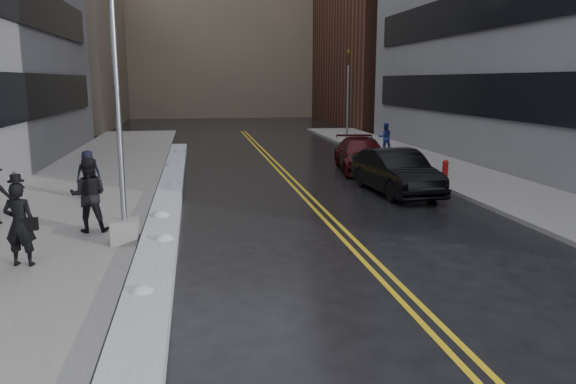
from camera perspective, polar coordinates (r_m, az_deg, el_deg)
name	(u,v)px	position (r m, az deg, el deg)	size (l,w,h in m)	color
ground	(265,267)	(12.97, -2.40, -7.57)	(160.00, 160.00, 0.00)	black
sidewalk_west	(84,189)	(22.96, -19.98, 0.27)	(5.50, 50.00, 0.15)	gray
sidewalk_east	(467,178)	(25.31, 17.69, 1.38)	(4.00, 50.00, 0.15)	gray
lane_line_left	(292,185)	(22.90, 0.36, 0.74)	(0.12, 50.00, 0.01)	gold
lane_line_right	(299,185)	(22.95, 1.10, 0.77)	(0.12, 50.00, 0.01)	gold
snow_ridge	(170,194)	(20.60, -11.95, -0.22)	(0.90, 30.00, 0.34)	silver
building_west_far	(36,27)	(58.11, -24.23, 15.06)	(14.00, 22.00, 18.00)	gray
building_far	(220,24)	(72.59, -6.92, 16.57)	(36.00, 16.00, 22.00)	gray
lamppost	(120,149)	(14.40, -16.68, 4.20)	(0.65, 0.65, 7.62)	gray
fire_hydrant	(445,167)	(24.80, 15.70, 2.41)	(0.26, 0.26, 0.73)	maroon
traffic_signal	(348,93)	(37.54, 6.09, 10.01)	(0.16, 0.20, 6.00)	gray
pedestrian_fedora	(20,224)	(13.64, -25.59, -2.96)	(0.69, 0.45, 1.89)	black
pedestrian_b	(89,195)	(16.02, -19.59, -0.28)	(0.98, 0.77, 2.02)	black
pedestrian_c	(89,174)	(20.67, -19.60, 1.72)	(0.82, 0.53, 1.68)	black
pedestrian_east	(385,137)	(32.94, 9.84, 5.49)	(0.79, 0.62, 1.63)	navy
car_black	(396,172)	(21.36, 10.95, 2.01)	(1.75, 5.01, 1.65)	black
car_maroon	(362,155)	(26.57, 7.50, 3.78)	(2.15, 5.29, 1.54)	#38090C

